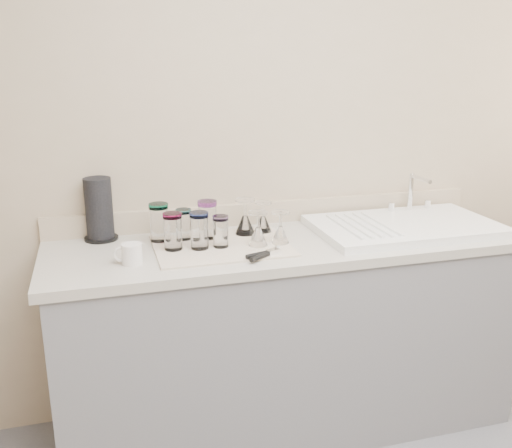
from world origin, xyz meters
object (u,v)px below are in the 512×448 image
object	(u,v)px
tumbler_purple	(208,219)
goblet_front_right	(280,232)
tumbler_blue	(199,230)
goblet_front_left	(258,234)
paper_towel_roll	(99,210)
sink_unit	(405,225)
white_mug	(131,254)
goblet_back_left	(245,222)
can_opener	(264,254)
tumbler_lavender	(221,231)
tumbler_magenta	(173,231)
goblet_back_right	(263,222)
tumbler_cyan	(184,224)
tumbler_teal	(159,222)

from	to	relation	value
tumbler_purple	goblet_front_right	world-z (taller)	tumbler_purple
tumbler_blue	goblet_front_left	world-z (taller)	tumbler_blue
tumbler_purple	paper_towel_roll	distance (m)	0.46
sink_unit	white_mug	distance (m)	1.23
goblet_back_left	can_opener	distance (m)	0.31
tumbler_blue	tumbler_lavender	world-z (taller)	tumbler_blue
goblet_back_left	tumbler_magenta	bearing A→B (deg)	-159.58
tumbler_purple	goblet_back_right	distance (m)	0.26
tumbler_cyan	tumbler_blue	xyz separation A→B (m)	(0.04, -0.14, 0.01)
tumbler_purple	goblet_back_left	world-z (taller)	tumbler_purple
sink_unit	paper_towel_roll	xyz separation A→B (m)	(-1.33, 0.23, 0.11)
tumbler_blue	paper_towel_roll	bearing A→B (deg)	145.99
tumbler_magenta	goblet_back_right	size ratio (longest dim) A/B	1.12
goblet_back_left	goblet_front_left	distance (m)	0.17
tumbler_purple	goblet_front_left	xyz separation A→B (m)	(0.18, -0.16, -0.03)
goblet_back_right	white_mug	size ratio (longest dim) A/B	1.17
goblet_front_left	tumbler_lavender	bearing A→B (deg)	171.03
goblet_front_right	goblet_back_right	bearing A→B (deg)	97.78
goblet_back_right	can_opener	world-z (taller)	goblet_back_right
goblet_front_right	white_mug	bearing A→B (deg)	-173.77
tumbler_teal	white_mug	distance (m)	0.27
tumbler_teal	goblet_front_right	xyz separation A→B (m)	(0.48, -0.17, -0.04)
sink_unit	paper_towel_roll	distance (m)	1.36
tumbler_cyan	tumbler_lavender	distance (m)	0.19
tumbler_magenta	goblet_front_right	world-z (taller)	tumbler_magenta
tumbler_magenta	goblet_back_left	bearing A→B (deg)	20.42
tumbler_lavender	paper_towel_roll	xyz separation A→B (m)	(-0.47, 0.26, 0.06)
tumbler_cyan	goblet_back_left	xyz separation A→B (m)	(0.27, -0.00, -0.01)
tumbler_purple	goblet_back_right	xyz separation A→B (m)	(0.25, 0.02, -0.04)
sink_unit	tumbler_teal	size ratio (longest dim) A/B	5.08
sink_unit	tumbler_purple	world-z (taller)	sink_unit
tumbler_blue	paper_towel_roll	xyz separation A→B (m)	(-0.38, 0.26, 0.05)
tumbler_magenta	paper_towel_roll	distance (m)	0.37
tumbler_purple	can_opener	xyz separation A→B (m)	(0.16, -0.30, -0.07)
tumbler_purple	tumbler_lavender	size ratio (longest dim) A/B	1.25
tumbler_magenta	tumbler_lavender	world-z (taller)	tumbler_magenta
goblet_back_right	goblet_front_left	bearing A→B (deg)	-112.76
tumbler_magenta	goblet_front_left	world-z (taller)	tumbler_magenta
goblet_front_right	white_mug	xyz separation A→B (m)	(-0.62, -0.07, -0.01)
tumbler_purple	can_opener	distance (m)	0.35
sink_unit	tumbler_cyan	distance (m)	1.00
goblet_back_right	paper_towel_roll	world-z (taller)	paper_towel_roll
tumbler_teal	paper_towel_roll	size ratio (longest dim) A/B	0.60
goblet_front_right	sink_unit	bearing A→B (deg)	4.19
goblet_front_left	paper_towel_roll	xyz separation A→B (m)	(-0.62, 0.28, 0.08)
sink_unit	tumbler_blue	distance (m)	0.95
tumbler_cyan	goblet_back_left	distance (m)	0.27
goblet_front_left	goblet_front_right	xyz separation A→B (m)	(0.10, 0.01, -0.00)
goblet_front_right	white_mug	world-z (taller)	goblet_front_right
tumbler_magenta	paper_towel_roll	xyz separation A→B (m)	(-0.28, 0.24, 0.05)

